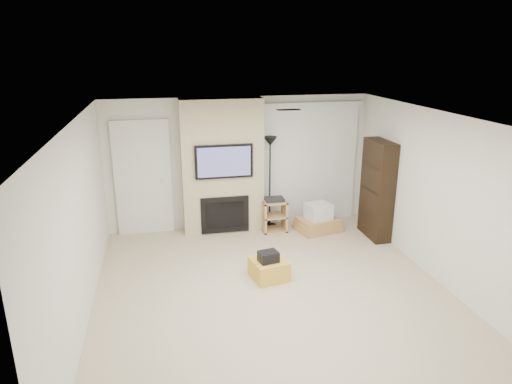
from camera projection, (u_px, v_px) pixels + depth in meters
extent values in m
cube|color=#C1AE8E|center=(273.00, 293.00, 6.53)|extent=(5.00, 5.50, 0.00)
cube|color=white|center=(276.00, 119.00, 5.77)|extent=(5.00, 5.50, 0.00)
cube|color=silver|center=(239.00, 163.00, 8.71)|extent=(5.00, 0.00, 2.50)
cube|color=silver|center=(361.00, 329.00, 3.59)|extent=(5.00, 0.00, 2.50)
cube|color=silver|center=(79.00, 226.00, 5.65)|extent=(0.00, 5.50, 2.50)
cube|color=silver|center=(441.00, 199.00, 6.64)|extent=(0.00, 5.50, 2.50)
cube|color=silver|center=(289.00, 110.00, 6.59)|extent=(0.35, 0.18, 0.01)
cube|color=gold|center=(269.00, 269.00, 6.92)|extent=(0.59, 0.59, 0.30)
cube|color=black|center=(268.00, 257.00, 6.80)|extent=(0.32, 0.27, 0.16)
cube|color=tan|center=(222.00, 166.00, 8.45)|extent=(1.50, 0.40, 2.50)
cube|color=black|center=(224.00, 161.00, 8.19)|extent=(1.05, 0.06, 0.62)
cube|color=#38375C|center=(224.00, 162.00, 8.16)|extent=(0.96, 0.00, 0.54)
cube|color=black|center=(225.00, 215.00, 8.52)|extent=(0.90, 0.04, 0.70)
cube|color=black|center=(225.00, 215.00, 8.51)|extent=(0.70, 0.02, 0.50)
cube|color=silver|center=(143.00, 178.00, 8.37)|extent=(1.02, 0.08, 2.14)
cube|color=#B2ADA2|center=(143.00, 180.00, 8.39)|extent=(0.90, 0.05, 2.05)
cylinder|color=silver|center=(162.00, 181.00, 8.42)|extent=(0.07, 0.06, 0.07)
cube|color=silver|center=(312.00, 104.00, 8.60)|extent=(1.98, 0.10, 0.08)
cube|color=white|center=(310.00, 165.00, 8.97)|extent=(1.90, 0.03, 2.29)
cylinder|color=black|center=(269.00, 225.00, 8.96)|extent=(0.26, 0.26, 0.03)
cylinder|color=black|center=(270.00, 185.00, 8.71)|extent=(0.03, 0.03, 1.66)
cone|color=black|center=(270.00, 141.00, 8.45)|extent=(0.26, 0.26, 0.17)
cube|color=tan|center=(264.00, 216.00, 8.63)|extent=(0.04, 0.38, 0.60)
cube|color=tan|center=(284.00, 215.00, 8.71)|extent=(0.04, 0.38, 0.60)
cube|color=tan|center=(274.00, 230.00, 8.76)|extent=(0.45, 0.38, 0.03)
cube|color=tan|center=(274.00, 216.00, 8.67)|extent=(0.45, 0.38, 0.03)
cube|color=tan|center=(274.00, 202.00, 8.59)|extent=(0.45, 0.38, 0.03)
cube|color=black|center=(274.00, 199.00, 8.57)|extent=(0.35, 0.25, 0.06)
cube|color=tan|center=(318.00, 228.00, 8.76)|extent=(0.92, 0.77, 0.09)
cube|color=tan|center=(318.00, 224.00, 8.73)|extent=(0.87, 0.73, 0.08)
cube|color=tan|center=(318.00, 220.00, 8.71)|extent=(0.83, 0.68, 0.08)
cube|color=silver|center=(318.00, 211.00, 8.65)|extent=(0.52, 0.48, 0.29)
cube|color=black|center=(377.00, 190.00, 8.25)|extent=(0.30, 0.80, 1.80)
cube|color=black|center=(374.00, 213.00, 8.38)|extent=(0.26, 0.72, 0.02)
cube|color=black|center=(376.00, 190.00, 8.24)|extent=(0.26, 0.72, 0.02)
cube|color=black|center=(378.00, 166.00, 8.11)|extent=(0.26, 0.72, 0.02)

